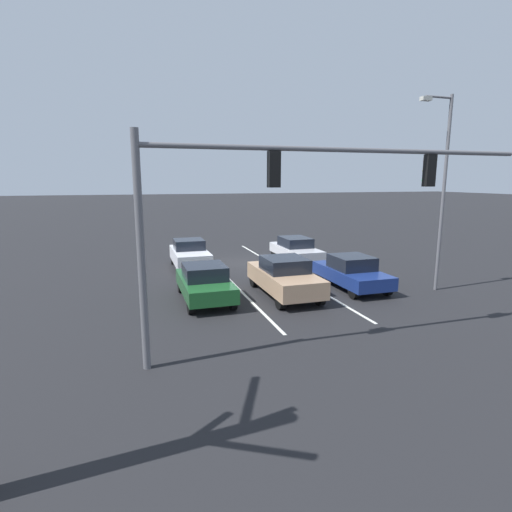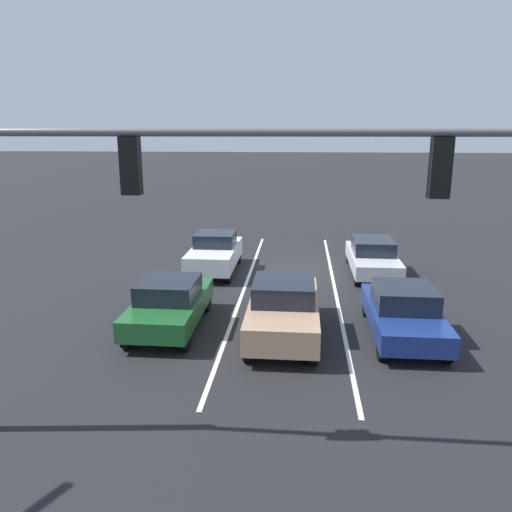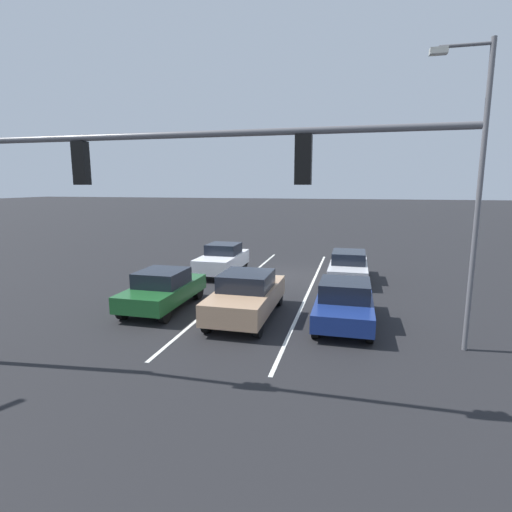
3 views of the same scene
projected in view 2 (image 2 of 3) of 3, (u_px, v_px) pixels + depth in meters
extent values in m
plane|color=black|center=(291.00, 270.00, 21.10)|extent=(240.00, 240.00, 0.00)
cube|color=silver|center=(335.00, 290.00, 18.42)|extent=(0.12, 17.23, 0.01)
cube|color=silver|center=(245.00, 287.00, 18.72)|extent=(0.12, 17.23, 0.01)
cube|color=tan|center=(284.00, 312.00, 14.15)|extent=(1.92, 4.65, 0.72)
cube|color=black|center=(284.00, 290.00, 13.99)|extent=(1.69, 1.88, 0.57)
cube|color=red|center=(307.00, 283.00, 16.26)|extent=(0.24, 0.06, 0.12)
cube|color=red|center=(266.00, 282.00, 16.37)|extent=(0.24, 0.06, 0.12)
cylinder|color=black|center=(314.00, 350.00, 12.51)|extent=(0.22, 0.71, 0.71)
cylinder|color=black|center=(248.00, 348.00, 12.65)|extent=(0.22, 0.71, 0.71)
cylinder|color=black|center=(312.00, 304.00, 15.83)|extent=(0.22, 0.71, 0.71)
cylinder|color=black|center=(259.00, 303.00, 15.97)|extent=(0.22, 0.71, 0.71)
cube|color=#1E5928|center=(170.00, 307.00, 14.73)|extent=(1.85, 4.21, 0.58)
cube|color=black|center=(169.00, 289.00, 14.53)|extent=(1.63, 1.83, 0.56)
cube|color=red|center=(205.00, 282.00, 16.63)|extent=(0.24, 0.06, 0.12)
cube|color=red|center=(167.00, 281.00, 16.74)|extent=(0.24, 0.06, 0.12)
cylinder|color=black|center=(185.00, 337.00, 13.28)|extent=(0.22, 0.71, 0.71)
cylinder|color=black|center=(127.00, 335.00, 13.42)|extent=(0.22, 0.71, 0.71)
cylinder|color=black|center=(206.00, 300.00, 16.18)|extent=(0.22, 0.71, 0.71)
cylinder|color=black|center=(158.00, 299.00, 16.32)|extent=(0.22, 0.71, 0.71)
cube|color=navy|center=(403.00, 316.00, 14.12)|extent=(1.87, 4.31, 0.57)
cube|color=black|center=(404.00, 297.00, 13.98)|extent=(1.64, 1.80, 0.60)
cube|color=red|center=(411.00, 289.00, 16.07)|extent=(0.24, 0.06, 0.12)
cube|color=red|center=(370.00, 288.00, 16.18)|extent=(0.24, 0.06, 0.12)
cylinder|color=black|center=(447.00, 351.00, 12.58)|extent=(0.22, 0.63, 0.63)
cylinder|color=black|center=(382.00, 348.00, 12.72)|extent=(0.22, 0.63, 0.63)
cylinder|color=black|center=(419.00, 307.00, 15.65)|extent=(0.22, 0.63, 0.63)
cylinder|color=black|center=(367.00, 306.00, 15.79)|extent=(0.22, 0.63, 0.63)
cube|color=silver|center=(372.00, 260.00, 20.37)|extent=(1.80, 4.54, 0.57)
cube|color=black|center=(373.00, 246.00, 20.33)|extent=(1.58, 2.07, 0.56)
cube|color=red|center=(380.00, 245.00, 22.43)|extent=(0.24, 0.06, 0.12)
cube|color=red|center=(352.00, 244.00, 22.54)|extent=(0.24, 0.06, 0.12)
cylinder|color=black|center=(399.00, 279.00, 18.71)|extent=(0.22, 0.61, 0.61)
cylinder|color=black|center=(357.00, 278.00, 18.85)|extent=(0.22, 0.61, 0.61)
cylinder|color=black|center=(384.00, 257.00, 22.03)|extent=(0.22, 0.61, 0.61)
cylinder|color=black|center=(349.00, 256.00, 22.16)|extent=(0.22, 0.61, 0.61)
cube|color=silver|center=(215.00, 255.00, 20.63)|extent=(1.81, 4.18, 0.72)
cube|color=black|center=(215.00, 239.00, 20.71)|extent=(1.59, 1.64, 0.55)
cube|color=red|center=(236.00, 241.00, 22.51)|extent=(0.24, 0.06, 0.12)
cube|color=red|center=(209.00, 240.00, 22.62)|extent=(0.24, 0.06, 0.12)
cylinder|color=black|center=(228.00, 274.00, 19.19)|extent=(0.22, 0.67, 0.67)
cylinder|color=black|center=(189.00, 273.00, 19.33)|extent=(0.22, 0.67, 0.67)
cylinder|color=black|center=(238.00, 255.00, 22.10)|extent=(0.22, 0.67, 0.67)
cylinder|color=black|center=(203.00, 255.00, 22.23)|extent=(0.22, 0.67, 0.67)
cylinder|color=slate|center=(269.00, 132.00, 7.91)|extent=(11.58, 0.14, 0.14)
cube|color=black|center=(440.00, 168.00, 7.81)|extent=(0.32, 0.22, 0.95)
sphere|color=#4C0C0C|center=(439.00, 149.00, 7.90)|extent=(0.20, 0.20, 0.20)
sphere|color=#4C420C|center=(438.00, 167.00, 7.97)|extent=(0.20, 0.20, 0.20)
sphere|color=#19D83F|center=(436.00, 185.00, 8.04)|extent=(0.20, 0.20, 0.20)
cube|color=black|center=(131.00, 166.00, 8.25)|extent=(0.32, 0.22, 0.95)
sphere|color=#4C0C0C|center=(133.00, 148.00, 8.33)|extent=(0.20, 0.20, 0.20)
sphere|color=#4C420C|center=(134.00, 165.00, 8.40)|extent=(0.20, 0.20, 0.20)
sphere|color=#19D83F|center=(135.00, 182.00, 8.47)|extent=(0.20, 0.20, 0.20)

